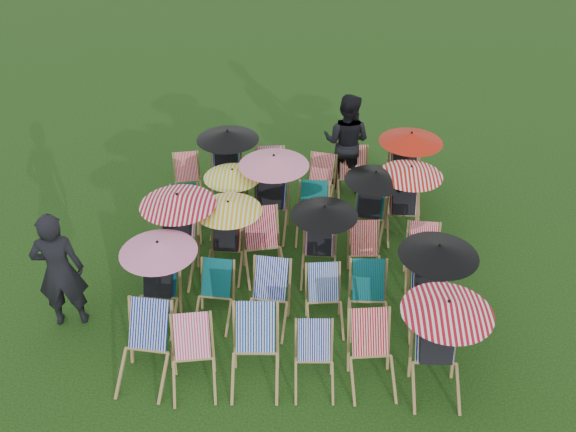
{
  "coord_description": "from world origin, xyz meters",
  "views": [
    {
      "loc": [
        0.22,
        -8.16,
        6.81
      ],
      "look_at": [
        -0.08,
        0.42,
        0.9
      ],
      "focal_mm": 40.0,
      "sensor_mm": 36.0,
      "label": 1
    }
  ],
  "objects_px": {
    "deckchair_0": "(144,349)",
    "deckchair_29": "(406,167)",
    "deckchair_5": "(440,345)",
    "person_left": "(59,271)",
    "person_rear": "(346,142)"
  },
  "relations": [
    {
      "from": "deckchair_29",
      "to": "person_left",
      "type": "height_order",
      "value": "person_left"
    },
    {
      "from": "deckchair_29",
      "to": "person_rear",
      "type": "height_order",
      "value": "person_rear"
    },
    {
      "from": "deckchair_29",
      "to": "person_rear",
      "type": "xyz_separation_m",
      "value": [
        -1.11,
        0.51,
        0.24
      ]
    },
    {
      "from": "deckchair_0",
      "to": "deckchair_29",
      "type": "height_order",
      "value": "deckchair_29"
    },
    {
      "from": "deckchair_0",
      "to": "person_rear",
      "type": "height_order",
      "value": "person_rear"
    },
    {
      "from": "deckchair_5",
      "to": "deckchair_29",
      "type": "xyz_separation_m",
      "value": [
        0.1,
        4.58,
        0.0
      ]
    },
    {
      "from": "deckchair_5",
      "to": "person_rear",
      "type": "xyz_separation_m",
      "value": [
        -1.01,
        5.09,
        0.24
      ]
    },
    {
      "from": "deckchair_5",
      "to": "person_left",
      "type": "relative_size",
      "value": 0.72
    },
    {
      "from": "deckchair_0",
      "to": "deckchair_29",
      "type": "bearing_deg",
      "value": 55.41
    },
    {
      "from": "deckchair_0",
      "to": "deckchair_5",
      "type": "relative_size",
      "value": 0.72
    },
    {
      "from": "deckchair_0",
      "to": "person_left",
      "type": "height_order",
      "value": "person_left"
    },
    {
      "from": "deckchair_5",
      "to": "deckchair_0",
      "type": "bearing_deg",
      "value": 179.65
    },
    {
      "from": "deckchair_0",
      "to": "deckchair_29",
      "type": "distance_m",
      "value": 6.07
    },
    {
      "from": "deckchair_5",
      "to": "deckchair_29",
      "type": "height_order",
      "value": "deckchair_29"
    },
    {
      "from": "person_left",
      "to": "deckchair_0",
      "type": "bearing_deg",
      "value": 132.56
    }
  ]
}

